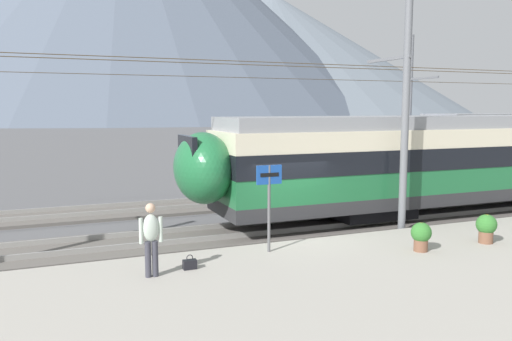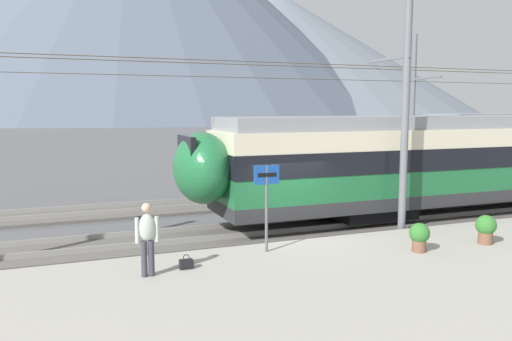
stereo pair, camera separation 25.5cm
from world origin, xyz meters
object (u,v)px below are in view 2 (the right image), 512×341
(catenary_mast_mid, at_px, (403,106))
(platform_sign, at_px, (267,189))
(handbag_beside_passenger, at_px, (186,264))
(potted_plant_by_shelter, at_px, (419,235))
(potted_plant_platform_edge, at_px, (486,227))
(passenger_walking, at_px, (147,236))
(catenary_mast_far_side, at_px, (414,108))

(catenary_mast_mid, bearing_deg, platform_sign, -165.37)
(platform_sign, bearing_deg, handbag_beside_passenger, -164.33)
(potted_plant_by_shelter, bearing_deg, platform_sign, 158.66)
(potted_plant_platform_edge, bearing_deg, catenary_mast_mid, 105.22)
(catenary_mast_mid, relative_size, passenger_walking, 27.75)
(platform_sign, bearing_deg, passenger_walking, -165.02)
(catenary_mast_far_side, distance_m, passenger_walking, 19.70)
(platform_sign, xyz_separation_m, handbag_beside_passenger, (-2.33, -0.65, -1.58))
(passenger_walking, height_order, handbag_beside_passenger, passenger_walking)
(handbag_beside_passenger, xyz_separation_m, potted_plant_platform_edge, (8.38, -0.84, 0.36))
(catenary_mast_far_side, height_order, platform_sign, catenary_mast_far_side)
(potted_plant_platform_edge, distance_m, potted_plant_by_shelter, 2.27)
(catenary_mast_far_side, relative_size, handbag_beside_passenger, 133.34)
(catenary_mast_far_side, height_order, passenger_walking, catenary_mast_far_side)
(catenary_mast_mid, relative_size, handbag_beside_passenger, 133.34)
(potted_plant_platform_edge, relative_size, potted_plant_by_shelter, 1.05)
(platform_sign, height_order, potted_plant_by_shelter, platform_sign)
(passenger_walking, bearing_deg, potted_plant_platform_edge, -3.84)
(platform_sign, height_order, handbag_beside_passenger, platform_sign)
(catenary_mast_mid, distance_m, handbag_beside_passenger, 8.71)
(passenger_walking, xyz_separation_m, potted_plant_by_shelter, (7.05, -0.60, -0.49))
(passenger_walking, relative_size, handbag_beside_passenger, 4.80)
(potted_plant_by_shelter, bearing_deg, catenary_mast_far_side, 52.56)
(catenary_mast_mid, relative_size, potted_plant_by_shelter, 60.24)
(catenary_mast_far_side, xyz_separation_m, passenger_walking, (-16.01, -11.11, -2.86))
(platform_sign, distance_m, potted_plant_platform_edge, 6.34)
(handbag_beside_passenger, bearing_deg, potted_plant_platform_edge, -5.76)
(potted_plant_platform_edge, bearing_deg, catenary_mast_far_side, 60.27)
(catenary_mast_far_side, bearing_deg, platform_sign, -141.23)
(catenary_mast_mid, xyz_separation_m, potted_plant_by_shelter, (-1.48, -2.85, -3.41))
(platform_sign, relative_size, passenger_walking, 1.37)
(catenary_mast_mid, distance_m, platform_sign, 5.86)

